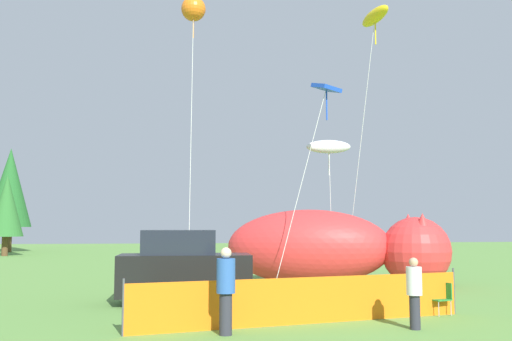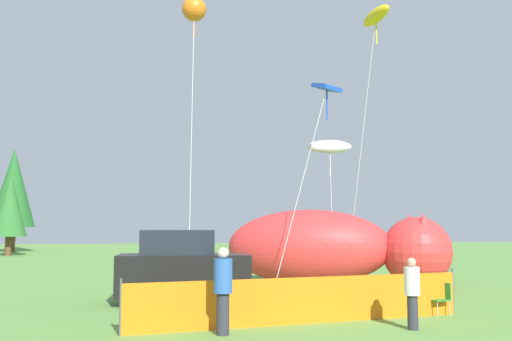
# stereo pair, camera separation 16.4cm
# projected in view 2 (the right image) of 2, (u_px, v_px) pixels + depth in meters

# --- Properties ---
(ground_plane) EXTENTS (120.00, 120.00, 0.00)m
(ground_plane) POSITION_uv_depth(u_px,v_px,m) (307.00, 308.00, 16.54)
(ground_plane) COLOR #609342
(parked_car) EXTENTS (4.06, 2.04, 2.24)m
(parked_car) POSITION_uv_depth(u_px,v_px,m) (183.00, 268.00, 17.54)
(parked_car) COLOR black
(parked_car) RESTS_ON ground
(folding_chair) EXTENTS (0.61, 0.61, 0.85)m
(folding_chair) POSITION_uv_depth(u_px,v_px,m) (441.00, 296.00, 15.23)
(folding_chair) COLOR #267F33
(folding_chair) RESTS_ON ground
(inflatable_cat) EXTENTS (9.03, 4.97, 3.02)m
(inflatable_cat) POSITION_uv_depth(u_px,v_px,m) (332.00, 250.00, 22.94)
(inflatable_cat) COLOR red
(inflatable_cat) RESTS_ON ground
(safety_fence) EXTENTS (8.65, 1.97, 1.23)m
(safety_fence) POSITION_uv_depth(u_px,v_px,m) (305.00, 301.00, 13.87)
(safety_fence) COLOR orange
(safety_fence) RESTS_ON ground
(spectator_in_white_shirt) EXTENTS (0.36, 0.36, 1.64)m
(spectator_in_white_shirt) POSITION_uv_depth(u_px,v_px,m) (412.00, 290.00, 13.13)
(spectator_in_white_shirt) COLOR #2D2D38
(spectator_in_white_shirt) RESTS_ON ground
(spectator_in_grey_shirt) EXTENTS (0.41, 0.41, 1.90)m
(spectator_in_grey_shirt) POSITION_uv_depth(u_px,v_px,m) (223.00, 287.00, 12.51)
(spectator_in_grey_shirt) COLOR #2D2D38
(spectator_in_grey_shirt) RESTS_ON ground
(kite_white_ghost) EXTENTS (2.58, 1.56, 6.31)m
(kite_white_ghost) POSITION_uv_depth(u_px,v_px,m) (330.00, 147.00, 25.52)
(kite_white_ghost) COLOR silver
(kite_white_ghost) RESTS_ON ground
(kite_blue_box) EXTENTS (3.01, 1.90, 8.07)m
(kite_blue_box) POSITION_uv_depth(u_px,v_px,m) (326.00, 91.00, 22.59)
(kite_blue_box) COLOR silver
(kite_blue_box) RESTS_ON ground
(kite_orange_flower) EXTENTS (1.06, 3.27, 12.31)m
(kite_orange_flower) POSITION_uv_depth(u_px,v_px,m) (194.00, 10.00, 24.82)
(kite_orange_flower) COLOR silver
(kite_orange_flower) RESTS_ON ground
(kite_yellow_hero) EXTENTS (1.75, 2.32, 12.18)m
(kite_yellow_hero) POSITION_uv_depth(u_px,v_px,m) (376.00, 17.00, 25.49)
(kite_yellow_hero) COLOR silver
(kite_yellow_hero) RESTS_ON ground
(horizon_tree_east) EXTENTS (2.66, 2.66, 6.35)m
(horizon_tree_east) POSITION_uv_depth(u_px,v_px,m) (10.00, 206.00, 44.90)
(horizon_tree_east) COLOR brown
(horizon_tree_east) RESTS_ON ground
(horizon_tree_west) EXTENTS (3.92, 3.92, 9.36)m
(horizon_tree_west) POSITION_uv_depth(u_px,v_px,m) (13.00, 188.00, 51.63)
(horizon_tree_west) COLOR brown
(horizon_tree_west) RESTS_ON ground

